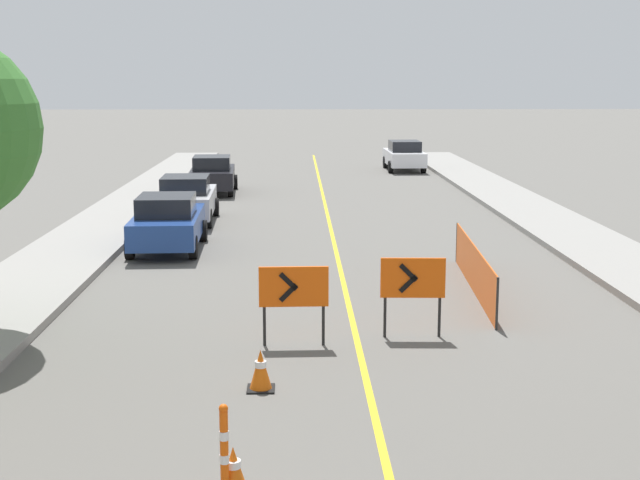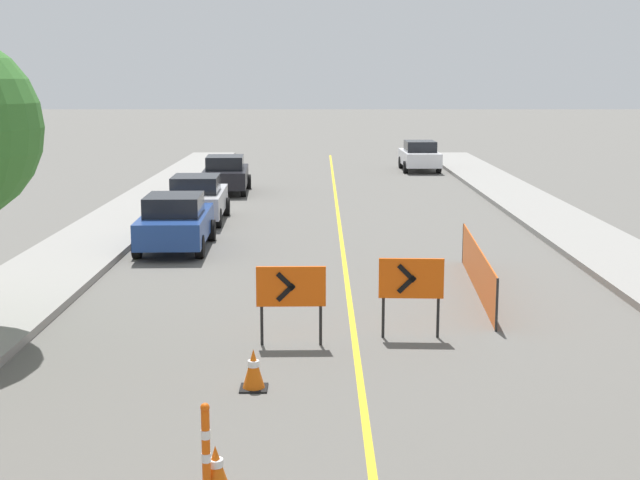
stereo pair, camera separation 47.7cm
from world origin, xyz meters
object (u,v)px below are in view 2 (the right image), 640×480
(delineator_post_rear, at_px, (202,458))
(parked_car_curb_mid, at_px, (193,198))
(arrow_barricade_primary, at_px, (287,289))
(traffic_cone_fifth, at_px, (250,369))
(traffic_cone_fourth, at_px, (212,470))
(parked_car_curb_far, at_px, (222,174))
(parked_car_opposite_side, at_px, (416,156))
(parked_car_curb_near, at_px, (171,222))
(arrow_barricade_secondary, at_px, (407,281))

(delineator_post_rear, distance_m, parked_car_curb_mid, 20.62)
(arrow_barricade_primary, bearing_deg, traffic_cone_fifth, -103.64)
(traffic_cone_fourth, relative_size, parked_car_curb_mid, 0.14)
(traffic_cone_fourth, distance_m, parked_car_curb_far, 28.22)
(parked_car_curb_far, bearing_deg, parked_car_opposite_side, 41.81)
(parked_car_curb_near, bearing_deg, parked_car_curb_mid, 88.94)
(arrow_barricade_primary, height_order, parked_car_curb_near, parked_car_curb_near)
(traffic_cone_fourth, xyz_separation_m, parked_car_curb_near, (-2.90, 15.23, 0.51))
(parked_car_curb_far, relative_size, parked_car_opposite_side, 1.01)
(arrow_barricade_primary, bearing_deg, arrow_barricade_secondary, 10.92)
(arrow_barricade_secondary, bearing_deg, parked_car_opposite_side, 85.65)
(delineator_post_rear, relative_size, arrow_barricade_primary, 0.80)
(arrow_barricade_primary, distance_m, arrow_barricade_secondary, 2.29)
(delineator_post_rear, bearing_deg, parked_car_curb_mid, 98.04)
(traffic_cone_fourth, distance_m, arrow_barricade_secondary, 7.09)
(parked_car_curb_near, xyz_separation_m, parked_car_curb_mid, (-0.07, 5.03, 0.00))
(traffic_cone_fourth, bearing_deg, parked_car_curb_far, 95.70)
(traffic_cone_fourth, height_order, traffic_cone_fifth, traffic_cone_fifth)
(traffic_cone_fourth, distance_m, traffic_cone_fifth, 3.58)
(traffic_cone_fifth, height_order, parked_car_curb_mid, parked_car_curb_mid)
(traffic_cone_fourth, relative_size, parked_car_curb_far, 0.14)
(delineator_post_rear, xyz_separation_m, parked_car_curb_far, (-2.71, 28.23, 0.29))
(delineator_post_rear, distance_m, parked_car_curb_far, 28.36)
(delineator_post_rear, xyz_separation_m, arrow_barricade_secondary, (3.02, 6.56, 0.58))
(parked_car_opposite_side, bearing_deg, parked_car_curb_mid, -120.22)
(delineator_post_rear, xyz_separation_m, parked_car_curb_near, (-2.81, 15.38, 0.29))
(traffic_cone_fifth, height_order, parked_car_curb_near, parked_car_curb_near)
(traffic_cone_fourth, height_order, parked_car_opposite_side, parked_car_opposite_side)
(parked_car_curb_far, bearing_deg, traffic_cone_fourth, -87.17)
(parked_car_curb_mid, bearing_deg, arrow_barricade_secondary, -68.82)
(parked_car_curb_mid, xyz_separation_m, parked_car_curb_far, (0.17, 7.81, 0.00))
(arrow_barricade_secondary, distance_m, parked_car_curb_mid, 15.06)
(traffic_cone_fourth, xyz_separation_m, parked_car_curb_mid, (-2.97, 20.27, 0.51))
(arrow_barricade_primary, xyz_separation_m, arrow_barricade_secondary, (2.23, 0.48, 0.04))
(arrow_barricade_secondary, distance_m, parked_car_curb_near, 10.58)
(parked_car_curb_near, distance_m, parked_car_curb_far, 12.85)
(parked_car_curb_far, bearing_deg, parked_car_curb_mid, -94.10)
(parked_car_curb_near, xyz_separation_m, parked_car_curb_far, (0.09, 12.85, 0.00))
(parked_car_opposite_side, bearing_deg, delineator_post_rear, -101.10)
(delineator_post_rear, relative_size, arrow_barricade_secondary, 0.77)
(parked_car_opposite_side, bearing_deg, parked_car_curb_near, -114.20)
(traffic_cone_fifth, height_order, parked_car_opposite_side, parked_car_opposite_side)
(parked_car_curb_mid, height_order, parked_car_opposite_side, same)
(traffic_cone_fourth, relative_size, traffic_cone_fifth, 0.90)
(parked_car_opposite_side, bearing_deg, parked_car_curb_far, -136.44)
(traffic_cone_fifth, height_order, arrow_barricade_secondary, arrow_barricade_secondary)
(arrow_barricade_secondary, xyz_separation_m, parked_car_curb_near, (-5.83, 8.82, -0.29))
(delineator_post_rear, relative_size, parked_car_curb_mid, 0.27)
(traffic_cone_fourth, distance_m, delineator_post_rear, 0.28)
(parked_car_curb_mid, relative_size, parked_car_opposite_side, 1.01)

